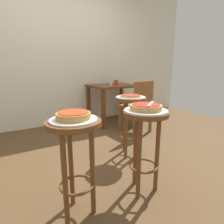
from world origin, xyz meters
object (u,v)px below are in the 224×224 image
at_px(dining_table, 113,91).
at_px(pizza_server_knife, 151,104).
at_px(stool_leftside, 130,114).
at_px(stool_foreground, 145,134).
at_px(pizza_leftside, 131,96).
at_px(condiment_shaker, 111,83).
at_px(serving_plate_leftside, 131,97).
at_px(wooden_chair, 138,105).
at_px(serving_plate_middle, 74,120).
at_px(serving_plate_foreground, 146,110).
at_px(cup_near_edge, 116,82).
at_px(stool_middle, 75,148).
at_px(pizza_foreground, 146,107).
at_px(pizza_middle, 73,115).

height_order(dining_table, pizza_server_knife, pizza_server_knife).
bearing_deg(stool_leftside, stool_foreground, -117.03).
bearing_deg(pizza_leftside, stool_foreground, -117.03).
relative_size(stool_foreground, condiment_shaker, 9.89).
distance_m(serving_plate_leftside, condiment_shaker, 1.34).
relative_size(serving_plate_leftside, wooden_chair, 0.40).
xyz_separation_m(serving_plate_middle, condiment_shaker, (1.37, 1.82, 0.06)).
relative_size(serving_plate_foreground, pizza_server_knife, 1.56).
bearing_deg(wooden_chair, dining_table, 92.49).
height_order(serving_plate_middle, cup_near_edge, cup_near_edge).
height_order(stool_leftside, pizza_server_knife, pizza_server_knife).
relative_size(stool_middle, wooden_chair, 0.84).
relative_size(pizza_foreground, cup_near_edge, 2.72).
xyz_separation_m(serving_plate_middle, serving_plate_leftside, (0.89, 0.58, 0.00)).
bearing_deg(dining_table, serving_plate_middle, -127.77).
bearing_deg(pizza_leftside, serving_plate_leftside, -90.00).
bearing_deg(stool_middle, serving_plate_middle, 90.00).
height_order(stool_middle, pizza_middle, pizza_middle).
height_order(serving_plate_foreground, wooden_chair, wooden_chair).
distance_m(stool_foreground, serving_plate_leftside, 0.72).
height_order(stool_foreground, pizza_leftside, pizza_leftside).
height_order(stool_middle, cup_near_edge, cup_near_edge).
bearing_deg(stool_leftside, serving_plate_leftside, 153.43).
height_order(stool_leftside, pizza_leftside, pizza_leftside).
height_order(pizza_middle, wooden_chair, wooden_chair).
relative_size(serving_plate_middle, wooden_chair, 0.36).
bearing_deg(pizza_server_knife, dining_table, 28.14).
relative_size(stool_middle, dining_table, 0.80).
bearing_deg(dining_table, pizza_leftside, -113.59).
xyz_separation_m(pizza_middle, condiment_shaker, (1.37, 1.82, 0.03)).
height_order(stool_foreground, stool_leftside, same).
relative_size(condiment_shaker, pizza_server_knife, 0.33).
relative_size(stool_leftside, cup_near_edge, 7.75).
bearing_deg(stool_middle, pizza_middle, 90.00).
height_order(pizza_foreground, serving_plate_middle, pizza_foreground).
height_order(stool_leftside, cup_near_edge, cup_near_edge).
xyz_separation_m(serving_plate_foreground, pizza_server_knife, (0.03, -0.02, 0.06)).
xyz_separation_m(pizza_middle, wooden_chair, (1.50, 1.17, -0.28)).
height_order(dining_table, cup_near_edge, cup_near_edge).
distance_m(serving_plate_foreground, pizza_foreground, 0.03).
bearing_deg(serving_plate_middle, condiment_shaker, 52.95).
relative_size(pizza_foreground, pizza_leftside, 1.03).
distance_m(cup_near_edge, condiment_shaker, 0.11).
relative_size(pizza_middle, wooden_chair, 0.26).
bearing_deg(pizza_middle, stool_middle, -90.00).
bearing_deg(stool_leftside, pizza_leftside, 143.13).
xyz_separation_m(serving_plate_foreground, serving_plate_leftside, (0.32, 0.62, 0.00)).
distance_m(condiment_shaker, pizza_server_knife, 2.03).
bearing_deg(dining_table, stool_foreground, -114.71).
bearing_deg(stool_middle, serving_plate_leftside, 32.85).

